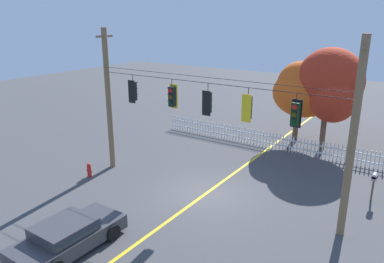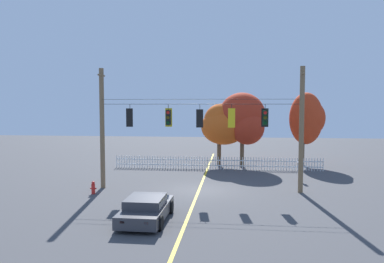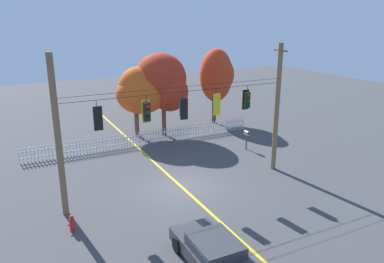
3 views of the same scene
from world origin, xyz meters
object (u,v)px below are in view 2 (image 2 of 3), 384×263
(traffic_signal_eastbound_side, at_px, (130,117))
(fire_hydrant, at_px, (93,188))
(autumn_oak_far_east, at_px, (307,118))
(roadside_mailbox, at_px, (299,165))
(traffic_signal_northbound_secondary, at_px, (168,117))
(traffic_signal_westbound_side, at_px, (232,118))
(parked_car, at_px, (146,208))
(autumn_maple_near_fence, at_px, (223,125))
(traffic_signal_southbound_primary, at_px, (200,118))
(traffic_signal_northbound_primary, at_px, (265,118))
(autumn_maple_mid, at_px, (243,119))

(traffic_signal_eastbound_side, distance_m, fire_hydrant, 4.91)
(autumn_oak_far_east, height_order, roadside_mailbox, autumn_oak_far_east)
(traffic_signal_northbound_secondary, distance_m, traffic_signal_westbound_side, 3.97)
(roadside_mailbox, bearing_deg, autumn_oak_far_east, 76.15)
(autumn_oak_far_east, distance_m, parked_car, 21.03)
(traffic_signal_eastbound_side, xyz_separation_m, fire_hydrant, (-1.85, -1.73, -4.20))
(traffic_signal_northbound_secondary, xyz_separation_m, autumn_oak_far_east, (10.60, 11.20, -0.42))
(autumn_maple_near_fence, bearing_deg, traffic_signal_westbound_side, -85.48)
(autumn_oak_far_east, xyz_separation_m, fire_hydrant, (-14.92, -12.95, -3.80))
(traffic_signal_northbound_secondary, height_order, roadside_mailbox, traffic_signal_northbound_secondary)
(traffic_signal_eastbound_side, height_order, traffic_signal_northbound_secondary, same)
(fire_hydrant, bearing_deg, autumn_maple_near_fence, 57.34)
(fire_hydrant, bearing_deg, traffic_signal_southbound_primary, 15.28)
(traffic_signal_eastbound_side, distance_m, traffic_signal_northbound_primary, 8.49)
(autumn_oak_far_east, distance_m, roadside_mailbox, 8.30)
(traffic_signal_northbound_secondary, height_order, traffic_signal_southbound_primary, same)
(traffic_signal_westbound_side, bearing_deg, traffic_signal_northbound_secondary, 179.72)
(traffic_signal_northbound_primary, xyz_separation_m, autumn_oak_far_east, (4.59, 11.20, -0.42))
(parked_car, xyz_separation_m, roadside_mailbox, (8.67, 10.36, 0.52))
(traffic_signal_northbound_secondary, relative_size, autumn_maple_near_fence, 0.26)
(autumn_maple_mid, xyz_separation_m, roadside_mailbox, (3.79, -6.10, -3.00))
(traffic_signal_northbound_secondary, distance_m, autumn_maple_near_fence, 10.50)
(traffic_signal_southbound_primary, relative_size, traffic_signal_westbound_side, 1.00)
(parked_car, bearing_deg, autumn_maple_mid, 73.49)
(traffic_signal_eastbound_side, xyz_separation_m, traffic_signal_northbound_secondary, (2.47, 0.02, 0.01))
(traffic_signal_northbound_primary, distance_m, autumn_maple_mid, 9.88)
(autumn_oak_far_east, bearing_deg, roadside_mailbox, -103.85)
(traffic_signal_southbound_primary, bearing_deg, traffic_signal_westbound_side, -0.01)
(autumn_maple_mid, xyz_separation_m, fire_hydrant, (-9.28, -11.55, -3.75))
(traffic_signal_southbound_primary, bearing_deg, autumn_oak_far_east, 52.52)
(traffic_signal_eastbound_side, distance_m, parked_car, 8.15)
(autumn_maple_mid, bearing_deg, traffic_signal_northbound_primary, -83.87)
(traffic_signal_southbound_primary, distance_m, fire_hydrant, 7.77)
(traffic_signal_northbound_secondary, relative_size, traffic_signal_northbound_primary, 1.02)
(traffic_signal_northbound_secondary, xyz_separation_m, traffic_signal_westbound_side, (3.97, -0.02, -0.01))
(traffic_signal_westbound_side, distance_m, autumn_maple_near_fence, 10.05)
(traffic_signal_northbound_secondary, bearing_deg, traffic_signal_southbound_primary, -0.53)
(traffic_signal_northbound_primary, relative_size, autumn_maple_mid, 0.22)
(traffic_signal_eastbound_side, height_order, parked_car, traffic_signal_eastbound_side)
(traffic_signal_westbound_side, bearing_deg, roadside_mailbox, 37.89)
(traffic_signal_eastbound_side, xyz_separation_m, autumn_maple_mid, (7.43, 9.83, -0.46))
(autumn_oak_far_east, bearing_deg, autumn_maple_mid, -166.14)
(parked_car, relative_size, roadside_mailbox, 3.06)
(traffic_signal_eastbound_side, relative_size, traffic_signal_northbound_primary, 1.02)
(traffic_signal_northbound_secondary, bearing_deg, parked_car, -89.32)
(traffic_signal_eastbound_side, distance_m, traffic_signal_northbound_secondary, 2.47)
(autumn_maple_near_fence, relative_size, autumn_maple_mid, 0.85)
(traffic_signal_northbound_secondary, xyz_separation_m, autumn_maple_mid, (4.96, 9.81, -0.47))
(autumn_maple_near_fence, distance_m, autumn_maple_mid, 1.85)
(roadside_mailbox, bearing_deg, autumn_maple_mid, 121.86)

